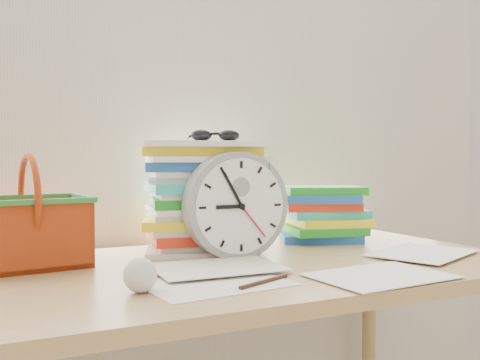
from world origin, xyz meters
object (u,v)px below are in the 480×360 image
clock (236,205)px  paper_stack (204,197)px  desk (229,297)px  book_stack (323,213)px  basket (29,211)px

clock → paper_stack: bearing=99.9°
desk → clock: size_ratio=5.49×
desk → book_stack: bearing=27.6°
paper_stack → clock: paper_stack is taller
desk → book_stack: book_stack is taller
book_stack → basket: 0.81m
book_stack → clock: bearing=-156.6°
clock → basket: 0.46m
basket → paper_stack: bearing=-2.7°
paper_stack → basket: bearing=-176.9°
paper_stack → book_stack: size_ratio=1.20×
clock → book_stack: bearing=23.4°
desk → book_stack: (0.40, 0.21, 0.15)m
desk → basket: (-0.40, 0.17, 0.20)m
paper_stack → book_stack: 0.39m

